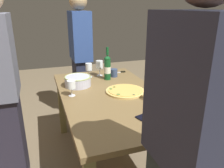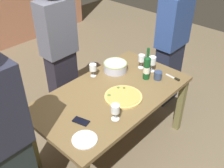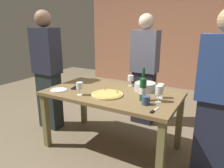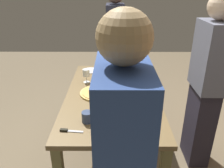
% 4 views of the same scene
% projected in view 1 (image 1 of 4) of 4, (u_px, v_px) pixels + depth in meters
% --- Properties ---
extents(ground_plane, '(8.00, 8.00, 0.00)m').
position_uv_depth(ground_plane, '(112.00, 162.00, 2.26)').
color(ground_plane, '#706149').
extents(dining_table, '(1.60, 0.90, 0.75)m').
position_uv_depth(dining_table, '(112.00, 104.00, 2.04)').
color(dining_table, brown).
rests_on(dining_table, ground).
extents(pizza, '(0.36, 0.36, 0.03)m').
position_uv_depth(pizza, '(125.00, 91.00, 2.06)').
color(pizza, '#E0BC68').
rests_on(pizza, dining_table).
extents(serving_bowl, '(0.26, 0.26, 0.10)m').
position_uv_depth(serving_bowl, '(78.00, 81.00, 2.21)').
color(serving_bowl, silver).
rests_on(serving_bowl, dining_table).
extents(wine_bottle, '(0.07, 0.07, 0.36)m').
position_uv_depth(wine_bottle, '(107.00, 67.00, 2.38)').
color(wine_bottle, '#124921').
rests_on(wine_bottle, dining_table).
extents(wine_glass_near_pizza, '(0.08, 0.08, 0.14)m').
position_uv_depth(wine_glass_near_pizza, '(71.00, 85.00, 1.95)').
color(wine_glass_near_pizza, white).
rests_on(wine_glass_near_pizza, dining_table).
extents(wine_glass_by_bottle, '(0.08, 0.08, 0.15)m').
position_uv_depth(wine_glass_by_bottle, '(155.00, 90.00, 1.83)').
color(wine_glass_by_bottle, white).
rests_on(wine_glass_by_bottle, dining_table).
extents(wine_glass_far_left, '(0.07, 0.07, 0.16)m').
position_uv_depth(wine_glass_far_left, '(89.00, 68.00, 2.46)').
color(wine_glass_far_left, white).
rests_on(wine_glass_far_left, dining_table).
extents(wine_glass_far_right, '(0.08, 0.08, 0.18)m').
position_uv_depth(wine_glass_far_right, '(99.00, 65.00, 2.52)').
color(wine_glass_far_right, white).
rests_on(wine_glass_far_right, dining_table).
extents(cup_amber, '(0.09, 0.09, 0.09)m').
position_uv_depth(cup_amber, '(114.00, 73.00, 2.51)').
color(cup_amber, navy).
rests_on(cup_amber, dining_table).
extents(side_plate, '(0.21, 0.21, 0.01)m').
position_uv_depth(side_plate, '(176.00, 120.00, 1.55)').
color(side_plate, white).
rests_on(side_plate, dining_table).
extents(cell_phone, '(0.11, 0.16, 0.01)m').
position_uv_depth(cell_phone, '(146.00, 116.00, 1.60)').
color(cell_phone, black).
rests_on(cell_phone, dining_table).
extents(pizza_knife, '(0.04, 0.18, 0.02)m').
position_uv_depth(pizza_knife, '(120.00, 72.00, 2.67)').
color(pizza_knife, silver).
rests_on(pizza_knife, dining_table).
extents(person_host, '(0.44, 0.24, 1.69)m').
position_uv_depth(person_host, '(81.00, 57.00, 2.99)').
color(person_host, '#1F253A').
rests_on(person_host, ground).
extents(person_guest_left, '(0.40, 0.24, 1.70)m').
position_uv_depth(person_guest_left, '(3.00, 91.00, 1.76)').
color(person_guest_left, '#25222F').
rests_on(person_guest_left, ground).
extents(person_guest_right, '(0.39, 0.24, 1.74)m').
position_uv_depth(person_guest_right, '(186.00, 156.00, 0.97)').
color(person_guest_right, '#232C2E').
rests_on(person_guest_right, ground).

